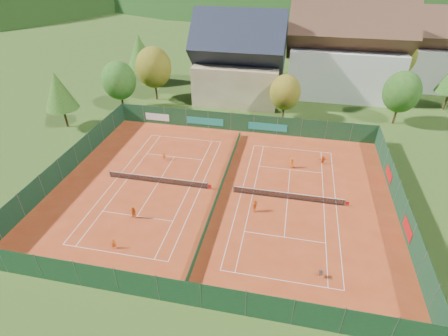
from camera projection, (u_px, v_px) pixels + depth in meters
The scene contains 34 objects.
ground at pixel (221, 191), 42.13m from camera, with size 600.00×600.00×0.00m, color #2F4D18.
clay_pad at pixel (221, 191), 42.12m from camera, with size 40.00×32.00×0.01m, color #AC3A19.
court_markings_left at pixel (158, 183), 43.47m from camera, with size 11.03×23.83×0.00m.
court_markings_right at pixel (288, 199), 40.76m from camera, with size 11.03×23.83×0.00m.
tennis_net_left at pixel (159, 180), 43.17m from camera, with size 13.30×0.10×1.02m.
tennis_net_right at pixel (289, 196), 40.46m from camera, with size 13.30×0.10×1.02m.
court_divider at pixel (221, 187), 41.85m from camera, with size 0.03×28.80×1.00m.
fence_north at pixel (239, 123), 54.52m from camera, with size 40.00×0.10×3.00m.
fence_south at pixel (179, 292), 28.17m from camera, with size 40.00×0.04×3.00m.
fence_west at pixel (68, 162), 44.69m from camera, with size 0.04×32.00×3.00m.
fence_east at pixel (400, 202), 37.96m from camera, with size 0.09×32.00×3.00m.
chalet at pixel (239, 63), 63.62m from camera, with size 16.20×12.00×16.00m.
hotel_block_a at pixel (345, 56), 64.91m from camera, with size 21.60×11.00×17.25m.
hotel_block_b at pixel (414, 53), 69.52m from camera, with size 17.28×10.00×15.50m.
tree_west_front at pixel (119, 80), 59.31m from camera, with size 5.72×5.72×8.69m.
tree_west_mid at pixel (154, 67), 63.19m from camera, with size 6.44×6.44×9.78m.
tree_west_back at pixel (140, 51), 70.40m from camera, with size 5.60×5.60×10.00m.
tree_center at pixel (285, 92), 56.58m from camera, with size 5.01×5.01×7.60m.
tree_east_front at pixel (402, 92), 54.80m from camera, with size 5.72×5.72×8.69m.
tree_west_side at pixel (58, 91), 53.40m from camera, with size 5.04×5.04×9.00m.
tree_east_back at pixel (397, 56), 66.85m from camera, with size 7.15×7.15×10.86m.
mountain_backdrop at pixel (328, 49), 250.48m from camera, with size 820.00×530.00×242.00m.
ball_hopper at pixel (321, 273), 30.99m from camera, with size 0.34×0.34×0.80m.
loose_ball_0 at pixel (109, 226), 36.90m from camera, with size 0.07×0.07×0.07m, color #CCD833.
loose_ball_1 at pixel (233, 241), 35.02m from camera, with size 0.07×0.07×0.07m, color #CCD833.
loose_ball_2 at pixel (225, 183), 43.40m from camera, with size 0.07×0.07×0.07m, color #CCD833.
loose_ball_3 at pixel (219, 146), 51.20m from camera, with size 0.07×0.07×0.07m, color #CCD833.
loose_ball_4 at pixel (289, 213), 38.56m from camera, with size 0.07×0.07×0.07m, color #CCD833.
player_left_near at pixel (114, 244), 33.92m from camera, with size 0.43×0.28×1.18m, color #E15D14.
player_left_mid at pixel (134, 213), 37.49m from camera, with size 0.74×0.58×1.52m, color #D95513.
player_left_far at pixel (164, 156), 47.74m from camera, with size 0.77×0.44×1.18m, color #D05412.
player_right_near at pixel (255, 206), 38.47m from camera, with size 0.91×0.38×1.56m, color orange.
player_right_far_a at pixel (292, 163), 45.99m from camera, with size 0.73×0.47×1.49m, color orange.
player_right_far_b at pixel (323, 160), 46.79m from camera, with size 1.23×0.39×1.32m, color #ED5815.
Camera 1 is at (7.23, -33.01, 25.30)m, focal length 28.00 mm.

